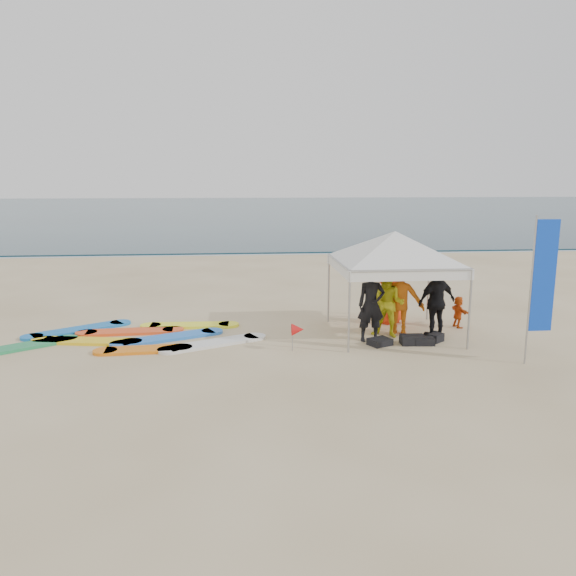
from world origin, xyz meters
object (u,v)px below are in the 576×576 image
Objects in this scene: person_black_b at (437,302)px; person_orange_b at (391,290)px; person_black_a at (371,305)px; person_orange_a at (400,297)px; person_seated at (458,312)px; marker_pennant at (298,330)px; surfboard_spread at (132,337)px; feather_flag at (542,278)px; canopy_tent at (395,232)px; person_yellow at (388,304)px.

person_black_b is 1.64m from person_orange_b.
person_orange_a is at bearing 33.47° from person_black_a.
person_black_b is 1.35m from person_seated.
person_black_b is 0.98× the size of person_orange_b.
surfboard_spread is at bearing 161.14° from marker_pennant.
person_orange_b is at bearing 38.98° from marker_pennant.
feather_flag is 5.30m from marker_pennant.
person_orange_a is at bearing 54.65° from person_orange_b.
canopy_tent reaches higher than surfboard_spread.
person_orange_a is at bearing -0.87° from surfboard_spread.
person_black_a is 1.98m from marker_pennant.
person_orange_a reaches higher than person_black_a.
canopy_tent reaches higher than person_seated.
surfboard_spread is at bearing -25.04° from person_orange_b.
person_orange_a reaches higher than surfboard_spread.
canopy_tent is (0.68, 0.53, 1.69)m from person_black_a.
person_orange_a is at bearing 130.04° from feather_flag.
canopy_tent is (-0.99, 0.37, 1.69)m from person_black_b.
person_seated is 0.21× the size of canopy_tent.
feather_flag reaches higher than person_yellow.
canopy_tent reaches higher than person_orange_a.
person_orange_a reaches higher than person_seated.
surfboard_spread is at bearing 171.55° from person_black_a.
canopy_tent is 1.25× the size of feather_flag.
person_black_b is (1.67, 0.16, 0.00)m from person_black_a.
canopy_tent is 0.62× the size of surfboard_spread.
surfboard_spread is (-3.96, 1.35, -0.46)m from marker_pennant.
canopy_tent is at bearing 41.53° from person_orange_a.
person_yellow reaches higher than person_seated.
person_yellow is 6.37m from surfboard_spread.
person_seated reaches higher than surfboard_spread.
person_black_b is 2.83× the size of marker_pennant.
person_yellow is 2.02× the size of person_seated.
person_yellow is 2.55m from marker_pennant.
person_black_b is at bearing -4.34° from surfboard_spread.
person_orange_a is at bearing 23.12° from canopy_tent.
canopy_tent is 6.97m from surfboard_spread.
person_orange_a is at bearing 93.24° from person_seated.
person_yellow is at bearing 30.53° from person_black_a.
person_black_b is at bearing 4.25° from person_black_a.
person_black_b is at bearing -20.56° from canopy_tent.
canopy_tent is at bearing 36.64° from person_black_a.
person_yellow is 0.43× the size of canopy_tent.
person_black_a reaches higher than person_seated.
person_black_a is 5.91m from surfboard_spread.
person_orange_a is at bearing 24.51° from marker_pennant.
person_yellow is 1.40m from person_orange_b.
canopy_tent is (0.18, 0.22, 1.75)m from person_yellow.
person_black_a is 1.90m from canopy_tent.
person_black_b is at bearing 21.97° from person_yellow.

